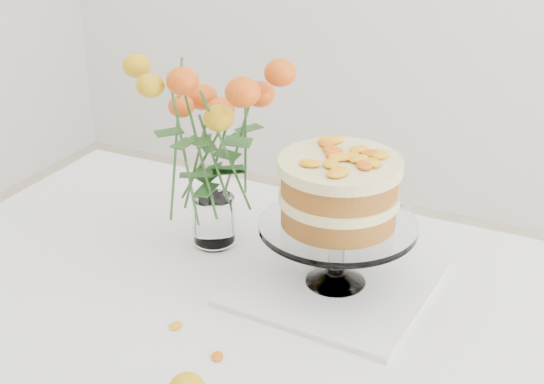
% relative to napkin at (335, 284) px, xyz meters
% --- Properties ---
extents(table, '(1.43, 0.93, 0.76)m').
position_rel_napkin_xyz_m(table, '(-0.07, -0.13, -0.09)').
color(table, tan).
rests_on(table, ground).
extents(napkin, '(0.34, 0.34, 0.01)m').
position_rel_napkin_xyz_m(napkin, '(0.00, 0.00, 0.00)').
color(napkin, white).
rests_on(napkin, table).
extents(cake_stand, '(0.27, 0.27, 0.24)m').
position_rel_napkin_xyz_m(cake_stand, '(0.00, 0.00, 0.17)').
color(cake_stand, silver).
rests_on(cake_stand, napkin).
extents(rose_vase, '(0.32, 0.32, 0.41)m').
position_rel_napkin_xyz_m(rose_vase, '(-0.27, 0.04, 0.23)').
color(rose_vase, silver).
rests_on(rose_vase, table).
extents(stray_petal_a, '(0.03, 0.02, 0.00)m').
position_rel_napkin_xyz_m(stray_petal_a, '(-0.19, -0.23, -0.00)').
color(stray_petal_a, '#FFA710').
rests_on(stray_petal_a, table).
extents(stray_petal_b, '(0.03, 0.02, 0.00)m').
position_rel_napkin_xyz_m(stray_petal_b, '(-0.09, -0.27, -0.00)').
color(stray_petal_b, '#FFA710').
rests_on(stray_petal_b, table).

